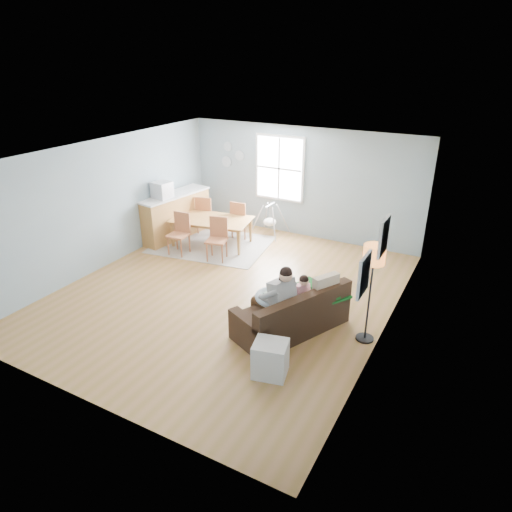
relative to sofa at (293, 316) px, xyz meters
The scene contains 22 objects.
room 2.78m from the sofa, 159.20° to the left, with size 8.40×9.40×3.90m.
window 4.87m from the sofa, 118.91° to the left, with size 1.32×0.08×1.62m.
pictures 2.08m from the sofa, 17.80° to the right, with size 0.05×1.34×0.74m.
wall_plates 5.71m from the sofa, 131.78° to the left, with size 0.67×0.02×0.66m.
sofa is the anchor object (origin of this frame).
green_throw 0.69m from the sofa, 71.87° to the left, with size 0.90×0.73×0.04m, color #13551B.
beige_pillow 0.71m from the sofa, 43.56° to the left, with size 0.13×0.48×0.48m, color tan.
father 0.51m from the sofa, 138.38° to the right, with size 0.99×0.65×1.30m.
nursing_pillow 0.51m from the sofa, 158.91° to the right, with size 0.50×0.50×0.14m, color #A6BDD0.
infant 0.55m from the sofa, 162.89° to the right, with size 0.19×0.35×0.13m.
toddler 0.44m from the sofa, 86.51° to the left, with size 0.54×0.41×0.80m.
floor_lamp 1.62m from the sofa, 16.45° to the left, with size 0.34×0.34×1.67m.
storage_cube 1.20m from the sofa, 81.95° to the right, with size 0.57×0.53×0.53m.
rug 4.10m from the sofa, 142.93° to the left, with size 2.66×2.02×0.01m, color #9A938D.
dining_table 4.09m from the sofa, 142.93° to the left, with size 1.86×1.04×0.65m, color olive.
chair_sw 4.04m from the sofa, 154.36° to the left, with size 0.46×0.46×0.96m.
chair_se 3.30m from the sofa, 145.13° to the left, with size 0.54×0.54×0.96m.
chair_nw 4.90m from the sofa, 141.51° to the left, with size 0.54×0.54×0.99m.
chair_ne 4.31m from the sofa, 132.22° to the left, with size 0.47×0.47×0.96m.
counter 5.04m from the sofa, 150.13° to the left, with size 0.85×2.05×1.11m.
monitor 4.99m from the sofa, 154.18° to the left, with size 0.44×0.42×0.38m.
baby_swing 4.40m from the sofa, 122.00° to the left, with size 0.81×0.83×0.80m.
Camera 1 is at (4.22, -6.63, 4.32)m, focal length 32.00 mm.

